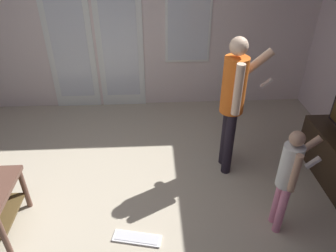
{
  "coord_description": "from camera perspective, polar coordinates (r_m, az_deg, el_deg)",
  "views": [
    {
      "loc": [
        0.61,
        -2.11,
        2.42
      ],
      "look_at": [
        0.74,
        0.16,
        0.95
      ],
      "focal_mm": 33.97,
      "sensor_mm": 36.0,
      "label": 1
    }
  ],
  "objects": [
    {
      "name": "loose_keyboard",
      "position": [
        3.05,
        -5.56,
        -19.4
      ],
      "size": [
        0.46,
        0.22,
        0.02
      ],
      "color": "white",
      "rests_on": "ground_plane"
    },
    {
      "name": "ground_plane",
      "position": [
        3.28,
        -13.38,
        -16.12
      ],
      "size": [
        6.03,
        4.72,
        0.02
      ],
      "primitive_type": "cube",
      "color": "#B6AA93"
    },
    {
      "name": "person_child",
      "position": [
        2.87,
        20.84,
        -8.06
      ],
      "size": [
        0.4,
        0.29,
        1.06
      ],
      "color": "pink",
      "rests_on": "ground_plane"
    },
    {
      "name": "person_adult",
      "position": [
        3.3,
        11.73,
        5.19
      ],
      "size": [
        0.57,
        0.41,
        1.53
      ],
      "color": "black",
      "rests_on": "ground_plane"
    },
    {
      "name": "wall_back_with_doors",
      "position": [
        4.62,
        -11.13,
        18.47
      ],
      "size": [
        6.03,
        0.09,
        2.7
      ],
      "color": "silver",
      "rests_on": "ground_plane"
    }
  ]
}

